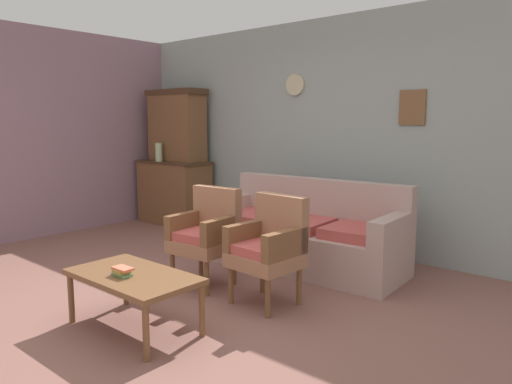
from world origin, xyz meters
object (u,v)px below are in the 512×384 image
(armchair_row_middle, at_px, (207,232))
(armchair_by_doorway, at_px, (269,245))
(coffee_table, at_px, (133,280))
(side_cabinet, at_px, (174,192))
(vase_on_cabinet, at_px, (159,152))
(floral_couch, at_px, (305,236))
(book_stack_on_table, at_px, (122,271))

(armchair_row_middle, xyz_separation_m, armchair_by_doorway, (0.74, 0.01, 0.00))
(armchair_by_doorway, bearing_deg, coffee_table, -111.74)
(side_cabinet, bearing_deg, armchair_row_middle, -33.92)
(armchair_row_middle, distance_m, coffee_table, 1.09)
(side_cabinet, relative_size, armchair_by_doorway, 1.28)
(vase_on_cabinet, height_order, armchair_by_doorway, vase_on_cabinet)
(vase_on_cabinet, distance_m, coffee_table, 3.73)
(armchair_by_doorway, bearing_deg, side_cabinet, 153.04)
(vase_on_cabinet, xyz_separation_m, coffee_table, (2.75, -2.42, -0.69))
(side_cabinet, height_order, armchair_by_doorway, side_cabinet)
(floral_couch, bearing_deg, vase_on_cabinet, 173.15)
(armchair_row_middle, height_order, coffee_table, armchair_row_middle)
(floral_couch, xyz_separation_m, armchair_by_doorway, (0.35, -1.04, 0.17))
(vase_on_cabinet, relative_size, coffee_table, 0.26)
(floral_couch, relative_size, armchair_by_doorway, 2.34)
(armchair_row_middle, bearing_deg, vase_on_cabinet, 150.38)
(armchair_by_doorway, xyz_separation_m, book_stack_on_table, (-0.43, -1.12, -0.05))
(vase_on_cabinet, xyz_separation_m, floral_couch, (2.82, -0.34, -0.74))
(floral_couch, xyz_separation_m, coffee_table, (-0.06, -2.08, 0.05))
(armchair_row_middle, xyz_separation_m, coffee_table, (0.32, -1.04, -0.12))
(vase_on_cabinet, distance_m, armchair_row_middle, 2.85)
(coffee_table, bearing_deg, floral_couch, 88.23)
(side_cabinet, height_order, book_stack_on_table, side_cabinet)
(coffee_table, bearing_deg, vase_on_cabinet, 138.69)
(armchair_by_doorway, relative_size, book_stack_on_table, 5.41)
(vase_on_cabinet, distance_m, floral_couch, 2.93)
(armchair_row_middle, distance_m, book_stack_on_table, 1.16)
(side_cabinet, xyz_separation_m, armchair_by_doorway, (3.07, -1.56, 0.03))
(armchair_row_middle, bearing_deg, floral_couch, 69.85)
(side_cabinet, xyz_separation_m, armchair_row_middle, (2.34, -1.57, 0.03))
(side_cabinet, relative_size, floral_couch, 0.55)
(vase_on_cabinet, bearing_deg, armchair_by_doorway, -23.45)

